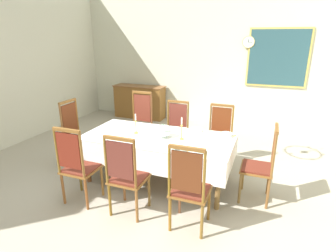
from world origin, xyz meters
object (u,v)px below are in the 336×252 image
object	(u,v)px
soup_tureen	(163,131)
dining_table	(158,141)
bowl_far_left	(201,152)
mounted_clock	(249,42)
chair_south_c	(189,187)
chair_south_a	(77,165)
chair_head_east	(262,163)
chair_south_b	(126,174)
candlestick_west	(136,126)
chair_north_c	(219,135)
bowl_far_right	(196,130)
sideboard	(140,102)
chair_head_west	(77,134)
spoon_primary	(235,136)
chair_north_b	(176,129)
candlestick_east	(182,131)
bowl_near_right	(179,149)
spoon_secondary	(189,150)
bowl_near_left	(226,134)
chair_north_a	(140,123)
framed_painting	(278,58)

from	to	relation	value
soup_tureen	dining_table	bearing A→B (deg)	180.00
bowl_far_left	mounted_clock	xyz separation A→B (m)	(0.17, 3.72, 1.30)
dining_table	chair_south_c	distance (m)	1.22
chair_south_a	chair_head_east	xyz separation A→B (m)	(2.30, 0.93, -0.01)
chair_south_b	bowl_far_left	distance (m)	1.00
chair_south_b	candlestick_west	xyz separation A→B (m)	(-0.33, 0.93, 0.31)
chair_south_b	chair_north_c	bearing A→B (deg)	66.51
chair_head_east	bowl_far_right	xyz separation A→B (m)	(-1.04, 0.42, 0.21)
dining_table	sideboard	distance (m)	3.63
chair_head_west	spoon_primary	distance (m)	2.66
candlestick_west	bowl_far_left	distance (m)	1.20
chair_north_b	bowl_far_right	world-z (taller)	chair_north_b
candlestick_east	chair_south_a	bearing A→B (deg)	-140.89
chair_north_b	candlestick_west	distance (m)	1.04
bowl_near_right	mounted_clock	distance (m)	3.98
bowl_far_right	sideboard	bearing A→B (deg)	131.17
chair_north_b	candlestick_west	xyz separation A→B (m)	(-0.33, -0.93, 0.32)
spoon_secondary	chair_south_a	bearing A→B (deg)	-150.73
bowl_near_left	mounted_clock	bearing A→B (deg)	90.68
chair_north_a	chair_head_west	world-z (taller)	chair_north_a
chair_north_c	bowl_far_left	size ratio (longest dim) A/B	7.50
chair_head_east	spoon_secondary	world-z (taller)	chair_head_east
mounted_clock	framed_painting	world-z (taller)	framed_painting
chair_north_a	bowl_far_right	bearing A→B (deg)	157.59
spoon_secondary	mounted_clock	xyz separation A→B (m)	(0.34, 3.70, 1.32)
chair_north_c	framed_painting	distance (m)	2.82
dining_table	framed_painting	bearing A→B (deg)	64.37
dining_table	chair_north_c	distance (m)	1.22
dining_table	chair_south_c	size ratio (longest dim) A/B	2.01
chair_north_c	soup_tureen	xyz separation A→B (m)	(-0.68, -0.93, 0.29)
chair_north_c	candlestick_west	size ratio (longest dim) A/B	3.40
dining_table	candlestick_east	bearing A→B (deg)	0.00
dining_table	bowl_far_right	world-z (taller)	bowl_far_right
chair_north_b	bowl_near_right	distance (m)	1.42
spoon_primary	chair_head_west	bearing A→B (deg)	-157.79
bowl_far_right	spoon_primary	bearing A→B (deg)	0.72
soup_tureen	chair_head_east	bearing A→B (deg)	-0.00
framed_painting	chair_south_c	bearing A→B (deg)	-101.07
chair_head_west	bowl_near_right	xyz separation A→B (m)	(1.99, -0.38, 0.18)
dining_table	framed_painting	size ratio (longest dim) A/B	1.66
bowl_far_left	spoon_primary	bearing A→B (deg)	67.57
candlestick_west	candlestick_east	bearing A→B (deg)	0.00
chair_south_c	chair_south_b	bearing A→B (deg)	179.98
chair_head_east	soup_tureen	distance (m)	1.47
mounted_clock	framed_painting	size ratio (longest dim) A/B	0.21
chair_north_b	bowl_near_right	world-z (taller)	chair_north_b
candlestick_east	sideboard	bearing A→B (deg)	125.80
chair_south_b	spoon_secondary	xyz separation A→B (m)	(0.63, 0.58, 0.19)
bowl_near_left	spoon_primary	size ratio (longest dim) A/B	1.05
chair_south_b	chair_north_c	distance (m)	2.03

